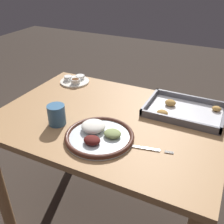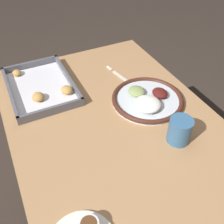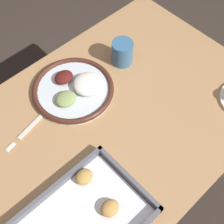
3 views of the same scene
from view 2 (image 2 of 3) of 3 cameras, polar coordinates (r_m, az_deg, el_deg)
ground_plane at (r=1.57m, az=0.19°, el=-21.03°), size 8.00×8.00×0.00m
dining_table at (r=1.07m, az=0.27°, el=-6.39°), size 1.06×0.75×0.72m
dinner_plate at (r=1.06m, az=7.75°, el=2.77°), size 0.29×0.29×0.05m
fork at (r=1.19m, az=2.43°, el=7.37°), size 0.22×0.06×0.00m
baking_tray at (r=1.16m, az=-15.19°, el=5.22°), size 0.37×0.26×0.04m
drinking_cup at (r=0.91m, az=14.53°, el=-3.90°), size 0.08×0.08×0.09m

